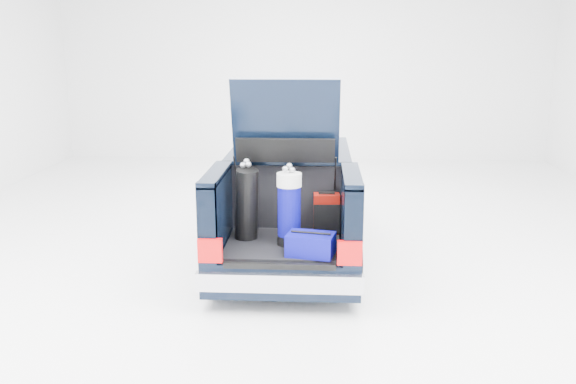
# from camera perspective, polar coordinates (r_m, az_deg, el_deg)

# --- Properties ---
(ground) EXTENTS (14.00, 14.00, 0.00)m
(ground) POSITION_cam_1_polar(r_m,az_deg,el_deg) (8.73, 0.18, -5.37)
(ground) COLOR white
(ground) RESTS_ON ground
(car) EXTENTS (1.87, 4.65, 2.47)m
(car) POSITION_cam_1_polar(r_m,az_deg,el_deg) (8.63, 0.22, -0.92)
(car) COLOR black
(car) RESTS_ON ground
(red_suitcase) EXTENTS (0.32, 0.21, 0.51)m
(red_suitcase) POSITION_cam_1_polar(r_m,az_deg,el_deg) (7.43, 3.61, -2.04)
(red_suitcase) COLOR #650903
(red_suitcase) RESTS_ON car
(black_golf_bag) EXTENTS (0.38, 0.43, 0.96)m
(black_golf_bag) POSITION_cam_1_polar(r_m,az_deg,el_deg) (7.14, -3.87, -1.13)
(black_golf_bag) COLOR black
(black_golf_bag) RESTS_ON car
(blue_golf_bag) EXTENTS (0.34, 0.34, 0.95)m
(blue_golf_bag) POSITION_cam_1_polar(r_m,az_deg,el_deg) (6.95, 0.11, -1.53)
(blue_golf_bag) COLOR black
(blue_golf_bag) RESTS_ON car
(blue_duffel) EXTENTS (0.56, 0.43, 0.27)m
(blue_duffel) POSITION_cam_1_polar(r_m,az_deg,el_deg) (6.69, 2.13, -4.91)
(blue_duffel) COLOR #06046B
(blue_duffel) RESTS_ON car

